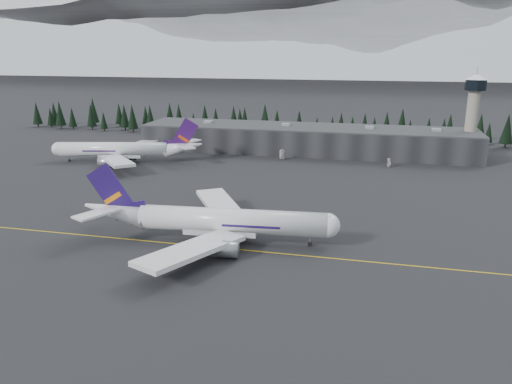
% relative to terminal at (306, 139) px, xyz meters
% --- Properties ---
extents(ground, '(1400.00, 1400.00, 0.00)m').
position_rel_terminal_xyz_m(ground, '(0.00, -125.00, -6.30)').
color(ground, black).
rests_on(ground, ground).
extents(taxiline, '(400.00, 0.40, 0.02)m').
position_rel_terminal_xyz_m(taxiline, '(0.00, -127.00, -6.29)').
color(taxiline, gold).
rests_on(taxiline, ground).
extents(terminal, '(160.00, 30.00, 12.60)m').
position_rel_terminal_xyz_m(terminal, '(0.00, 0.00, 0.00)').
color(terminal, black).
rests_on(terminal, ground).
extents(control_tower, '(10.00, 10.00, 37.70)m').
position_rel_terminal_xyz_m(control_tower, '(75.00, 3.00, 17.11)').
color(control_tower, gray).
rests_on(control_tower, ground).
extents(treeline, '(360.00, 20.00, 15.00)m').
position_rel_terminal_xyz_m(treeline, '(0.00, 37.00, 1.20)').
color(treeline, black).
rests_on(treeline, ground).
extents(mountain_ridge, '(4400.00, 900.00, 420.00)m').
position_rel_terminal_xyz_m(mountain_ridge, '(0.00, 875.00, -6.30)').
color(mountain_ridge, white).
rests_on(mountain_ridge, ground).
extents(jet_main, '(69.01, 63.49, 20.29)m').
position_rel_terminal_xyz_m(jet_main, '(-8.28, -122.74, -0.58)').
color(jet_main, silver).
rests_on(jet_main, ground).
extents(jet_parked, '(66.86, 61.05, 19.94)m').
position_rel_terminal_xyz_m(jet_parked, '(-74.84, -41.00, -0.68)').
color(jet_parked, silver).
rests_on(jet_parked, ground).
extents(gse_vehicle_a, '(4.29, 5.35, 1.35)m').
position_rel_terminal_xyz_m(gse_vehicle_a, '(-8.06, -20.21, -5.62)').
color(gse_vehicle_a, silver).
rests_on(gse_vehicle_a, ground).
extents(gse_vehicle_b, '(4.25, 2.83, 1.35)m').
position_rel_terminal_xyz_m(gse_vehicle_b, '(39.49, -24.23, -5.63)').
color(gse_vehicle_b, silver).
rests_on(gse_vehicle_b, ground).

